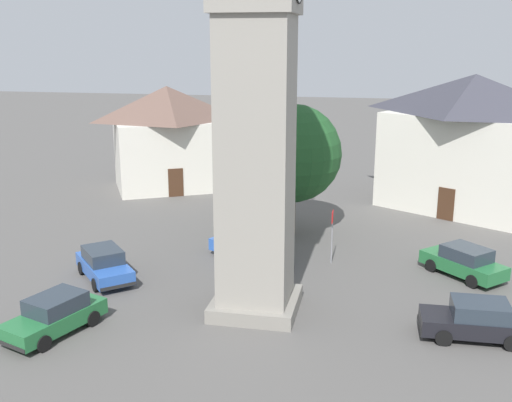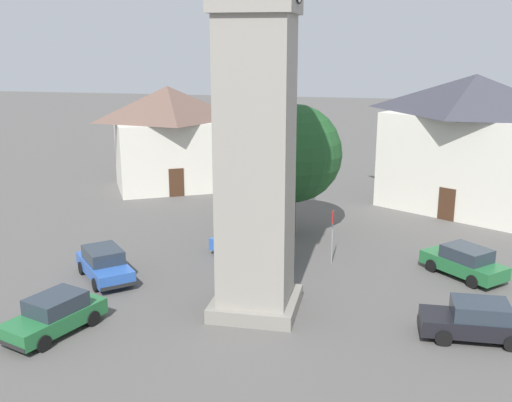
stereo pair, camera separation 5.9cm
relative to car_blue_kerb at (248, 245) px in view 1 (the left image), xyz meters
The scene contains 10 objects.
ground_plane 6.43m from the car_blue_kerb, 15.51° to the left, with size 200.00×200.00×0.00m, color #565451.
car_blue_kerb is the anchor object (origin of this frame).
car_silver_kerb 10.86m from the car_blue_kerb, 88.13° to the left, with size 4.13×4.09×1.53m.
car_red_corner 12.62m from the car_blue_kerb, 56.63° to the left, with size 1.90×4.17×1.53m.
car_white_side 11.30m from the car_blue_kerb, 29.85° to the right, with size 4.46×2.99×1.53m.
car_black_far 7.47m from the car_blue_kerb, 55.44° to the right, with size 4.20×4.01×1.53m.
tree 6.42m from the car_blue_kerb, 160.78° to the left, with size 5.68×5.68×7.70m.
building_shop_left 17.40m from the car_blue_kerb, 146.67° to the right, with size 9.25×10.12×7.85m.
building_terrace_right 17.66m from the car_blue_kerb, 134.15° to the left, with size 10.97×12.81×9.09m.
road_sign 4.53m from the car_blue_kerb, 92.24° to the left, with size 0.60×0.07×2.80m.
Camera 1 is at (23.47, 4.84, 11.22)m, focal length 42.64 mm.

